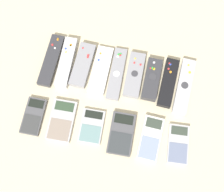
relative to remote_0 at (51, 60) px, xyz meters
The scene contains 16 objects.
ground_plane 0.27m from the remote_0, 26.29° to the right, with size 3.00×3.00×0.00m, color beige.
remote_0 is the anchor object (origin of this frame).
remote_1 0.06m from the remote_0, ahead, with size 0.05×0.19×0.03m.
remote_2 0.11m from the remote_0, ahead, with size 0.06×0.17×0.03m.
remote_3 0.18m from the remote_0, ahead, with size 0.06×0.18×0.02m.
remote_4 0.24m from the remote_0, ahead, with size 0.05×0.19×0.02m.
remote_5 0.30m from the remote_0, ahead, with size 0.06×0.16×0.03m.
remote_6 0.36m from the remote_0, ahead, with size 0.05×0.15×0.03m.
remote_7 0.42m from the remote_0, ahead, with size 0.06×0.18×0.03m.
remote_8 0.48m from the remote_0, ahead, with size 0.06×0.20×0.02m.
calculator_0 0.21m from the remote_0, 92.37° to the right, with size 0.06×0.13×0.02m.
calculator_1 0.22m from the remote_0, 66.69° to the right, with size 0.08×0.14×0.02m.
calculator_2 0.28m from the remote_0, 46.94° to the right, with size 0.08×0.12×0.01m.
calculator_3 0.36m from the remote_0, 35.77° to the right, with size 0.08×0.14×0.02m.
calculator_4 0.44m from the remote_0, 27.96° to the right, with size 0.07×0.15×0.02m.
calculator_5 0.53m from the remote_0, 23.38° to the right, with size 0.08×0.13×0.01m.
Camera 1 is at (0.06, -0.29, 1.03)m, focal length 50.00 mm.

